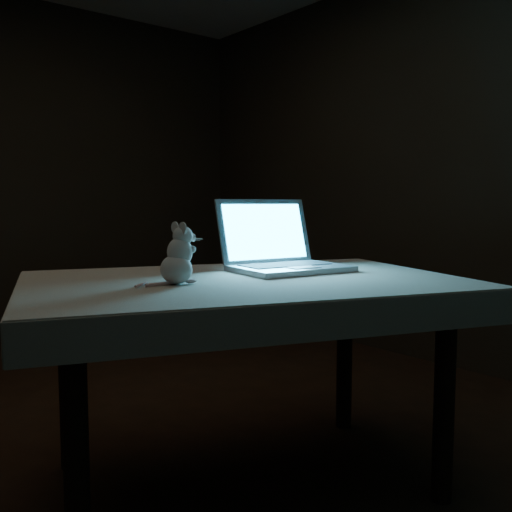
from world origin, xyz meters
TOP-DOWN VIEW (x-y plane):
  - floor at (0.00, 0.00)m, footprint 5.00×5.00m
  - right_wall at (2.25, 0.00)m, footprint 0.04×5.00m
  - table at (0.27, -0.43)m, footprint 1.65×1.34m
  - tablecloth at (0.21, -0.39)m, footprint 1.67×1.23m
  - laptop at (0.55, -0.37)m, footprint 0.49×0.44m
  - plush_mouse at (0.00, -0.40)m, footprint 0.16×0.16m

SIDE VIEW (x-z plane):
  - floor at x=0.00m, z-range 0.00..0.00m
  - table at x=0.27m, z-range 0.00..0.77m
  - tablecloth at x=0.21m, z-range 0.66..0.78m
  - plush_mouse at x=0.00m, z-range 0.78..0.98m
  - laptop at x=0.55m, z-range 0.78..1.08m
  - right_wall at x=2.25m, z-range 0.00..2.60m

